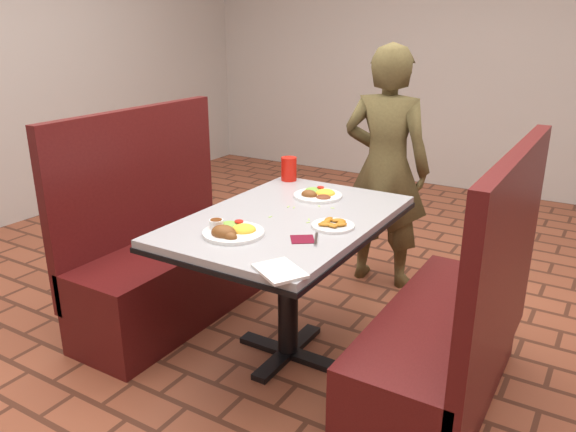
% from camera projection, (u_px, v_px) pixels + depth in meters
% --- Properties ---
extents(dining_table, '(0.81, 1.21, 0.75)m').
position_uv_depth(dining_table, '(288.00, 235.00, 2.65)').
color(dining_table, '#AAACAF').
rests_on(dining_table, ground).
extents(booth_bench_left, '(0.47, 1.20, 1.17)m').
position_uv_depth(booth_bench_left, '(167.00, 262.00, 3.15)').
color(booth_bench_left, '#561413').
rests_on(booth_bench_left, ground).
extents(booth_bench_right, '(0.47, 1.20, 1.17)m').
position_uv_depth(booth_bench_right, '(450.00, 342.00, 2.37)').
color(booth_bench_right, '#561413').
rests_on(booth_bench_right, ground).
extents(diner_person, '(0.57, 0.40, 1.50)m').
position_uv_depth(diner_person, '(386.00, 168.00, 3.46)').
color(diner_person, brown).
rests_on(diner_person, ground).
extents(near_dinner_plate, '(0.26, 0.26, 0.08)m').
position_uv_depth(near_dinner_plate, '(232.00, 228.00, 2.38)').
color(near_dinner_plate, white).
rests_on(near_dinner_plate, dining_table).
extents(far_dinner_plate, '(0.25, 0.25, 0.06)m').
position_uv_depth(far_dinner_plate, '(318.00, 193.00, 2.90)').
color(far_dinner_plate, white).
rests_on(far_dinner_plate, dining_table).
extents(plantain_plate, '(0.19, 0.19, 0.03)m').
position_uv_depth(plantain_plate, '(333.00, 225.00, 2.47)').
color(plantain_plate, white).
rests_on(plantain_plate, dining_table).
extents(maroon_napkin, '(0.14, 0.14, 0.00)m').
position_uv_depth(maroon_napkin, '(302.00, 239.00, 2.34)').
color(maroon_napkin, '#5E0E1E').
rests_on(maroon_napkin, dining_table).
extents(spoon_utensil, '(0.07, 0.13, 0.00)m').
position_uv_depth(spoon_utensil, '(316.00, 239.00, 2.33)').
color(spoon_utensil, silver).
rests_on(spoon_utensil, dining_table).
extents(red_tumbler, '(0.09, 0.09, 0.13)m').
position_uv_depth(red_tumbler, '(289.00, 169.00, 3.19)').
color(red_tumbler, red).
rests_on(red_tumbler, dining_table).
extents(paper_napkin, '(0.24, 0.22, 0.01)m').
position_uv_depth(paper_napkin, '(280.00, 271.00, 2.03)').
color(paper_napkin, white).
rests_on(paper_napkin, dining_table).
extents(knife_utensil, '(0.07, 0.15, 0.00)m').
position_uv_depth(knife_utensil, '(228.00, 235.00, 2.36)').
color(knife_utensil, silver).
rests_on(knife_utensil, dining_table).
extents(fork_utensil, '(0.04, 0.15, 0.00)m').
position_uv_depth(fork_utensil, '(225.00, 236.00, 2.35)').
color(fork_utensil, silver).
rests_on(fork_utensil, dining_table).
extents(lettuce_shreds, '(0.28, 0.32, 0.00)m').
position_uv_depth(lettuce_shreds, '(302.00, 214.00, 2.65)').
color(lettuce_shreds, '#99BF4C').
rests_on(lettuce_shreds, dining_table).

